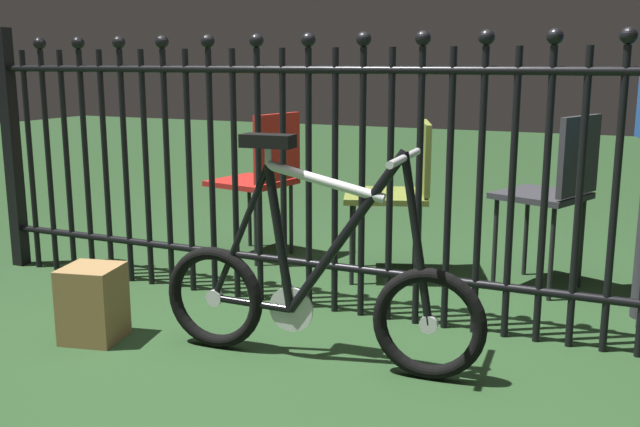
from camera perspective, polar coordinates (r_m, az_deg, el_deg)
ground_plane at (r=2.93m, az=-2.48°, el=-11.14°), size 20.00×20.00×0.00m
iron_fence at (r=3.28m, az=0.77°, el=3.53°), size 4.07×0.07×1.32m
bicycle at (r=2.78m, az=-0.37°, el=-6.02°), size 1.29×0.40×0.87m
chair_charcoal at (r=3.79m, az=18.01°, el=2.19°), size 0.50×0.50×0.89m
chair_olive at (r=3.88m, az=6.38°, el=2.31°), size 0.55×0.55×0.83m
chair_red at (r=4.25m, az=-4.52°, el=3.29°), size 0.48×0.48×0.85m
display_crate at (r=3.19m, az=-17.32°, el=-6.71°), size 0.27×0.27×0.31m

